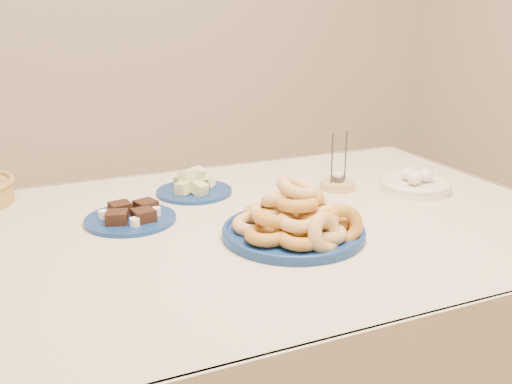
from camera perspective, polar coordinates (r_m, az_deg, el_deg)
dining_table at (r=1.52m, az=-0.76°, el=-6.87°), size 1.71×1.11×0.75m
donut_platter at (r=1.38m, az=4.02°, el=-2.92°), size 0.43×0.43×0.16m
melon_plate at (r=1.71m, az=-6.27°, el=0.49°), size 0.23×0.23×0.08m
brownie_plate at (r=1.52m, az=-12.40°, el=-2.42°), size 0.24×0.24×0.04m
candle_holder at (r=1.76m, az=8.17°, el=0.84°), size 0.13×0.13×0.18m
egg_bowl at (r=1.79m, az=15.64°, el=0.81°), size 0.28×0.28×0.07m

